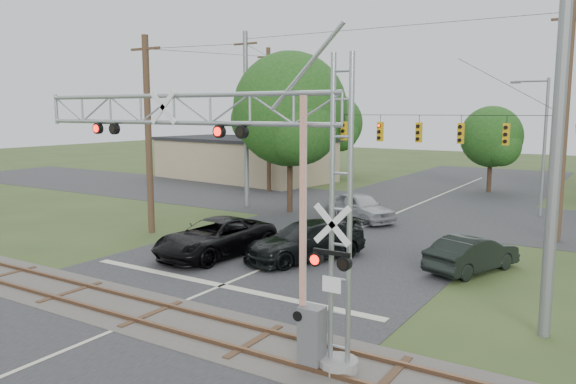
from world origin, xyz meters
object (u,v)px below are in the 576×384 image
Objects in this scene: crossing_gantry at (230,173)px; car_dark at (306,241)px; pickup_black at (215,237)px; traffic_signal_span at (395,124)px; sedan_silver at (360,207)px; streetlight at (542,140)px; commercial_building at (244,158)px.

car_dark is (-2.80, 8.78, -3.95)m from crossing_gantry.
traffic_signal_span is at bearing 76.15° from pickup_black.
traffic_signal_span is 5.17m from sedan_silver.
pickup_black is 0.72× the size of streetlight.
pickup_black is 21.16m from streetlight.
commercial_building reaches higher than car_dark.
traffic_signal_span is 1.10× the size of commercial_building.
traffic_signal_span is at bearing 98.13° from crossing_gantry.
streetlight is (26.48, -5.52, 2.72)m from commercial_building.
crossing_gantry is 10.46m from pickup_black.
streetlight reaches higher than sedan_silver.
car_dark is 18.11m from streetlight.
pickup_black is at bearing -120.69° from streetlight.
sedan_silver is 11.84m from streetlight.
streetlight is at bearing 91.03° from car_dark.
car_dark is at bearing -142.90° from sedan_silver.
sedan_silver is at bearing 104.01° from crossing_gantry.
pickup_black is 10.88m from sedan_silver.
sedan_silver is (-4.45, 17.85, -3.94)m from crossing_gantry.
traffic_signal_span reaches higher than streetlight.
pickup_black is 0.34× the size of commercial_building.
streetlight reaches higher than crossing_gantry.
sedan_silver is at bearing 124.33° from car_dark.
car_dark is 0.32× the size of commercial_building.
crossing_gantry is 10.03m from car_dark.
traffic_signal_span reaches higher than car_dark.
sedan_silver is 0.58× the size of streetlight.
commercial_building is (-15.86, 23.42, 1.12)m from pickup_black.
streetlight reaches higher than commercial_building.
commercial_building is (-19.57, 21.81, 1.13)m from car_dark.
car_dark is 0.68× the size of streetlight.
sedan_silver is at bearing -28.16° from commercial_building.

